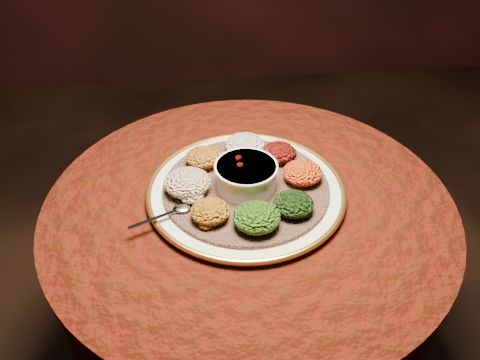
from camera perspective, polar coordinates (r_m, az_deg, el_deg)
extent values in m
cylinder|color=black|center=(1.53, 0.82, -13.78)|extent=(0.12, 0.12, 0.68)
cylinder|color=black|center=(1.27, 0.96, -3.81)|extent=(0.80, 0.80, 0.04)
cylinder|color=#390B04|center=(1.37, 0.90, -8.29)|extent=(0.93, 0.93, 0.34)
cylinder|color=#390B04|center=(1.25, 0.98, -2.90)|extent=(0.96, 0.96, 0.01)
cylinder|color=beige|center=(1.26, 0.64, -1.35)|extent=(0.47, 0.47, 0.02)
torus|color=gold|center=(1.26, 0.64, -1.11)|extent=(0.47, 0.47, 0.01)
cylinder|color=#8A5B45|center=(1.25, 0.64, -0.87)|extent=(0.47, 0.47, 0.01)
cylinder|color=white|center=(1.23, 0.65, 0.40)|extent=(0.14, 0.14, 0.06)
cylinder|color=white|center=(1.21, 0.66, 1.40)|extent=(0.15, 0.15, 0.01)
cylinder|color=#4F0603|center=(1.22, 0.66, 1.07)|extent=(0.11, 0.11, 0.01)
ellipsoid|color=silver|center=(1.19, -6.22, -3.02)|extent=(0.04, 0.03, 0.01)
cube|color=silver|center=(1.17, -9.31, -4.17)|extent=(0.11, 0.05, 0.00)
ellipsoid|color=silver|center=(1.34, 0.51, 3.76)|extent=(0.10, 0.09, 0.05)
ellipsoid|color=black|center=(1.33, 4.12, 2.96)|extent=(0.09, 0.08, 0.04)
ellipsoid|color=#AB7A0E|center=(1.26, 6.69, 0.78)|extent=(0.09, 0.09, 0.05)
ellipsoid|color=black|center=(1.17, 5.74, -2.56)|extent=(0.09, 0.09, 0.04)
ellipsoid|color=#A72A0A|center=(1.13, 1.79, -4.01)|extent=(0.10, 0.10, 0.05)
ellipsoid|color=#995D0D|center=(1.15, -3.20, -3.36)|extent=(0.09, 0.08, 0.04)
ellipsoid|color=maroon|center=(1.23, -5.61, -0.27)|extent=(0.11, 0.10, 0.05)
ellipsoid|color=#A56613|center=(1.31, -3.94, 2.43)|extent=(0.09, 0.08, 0.04)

